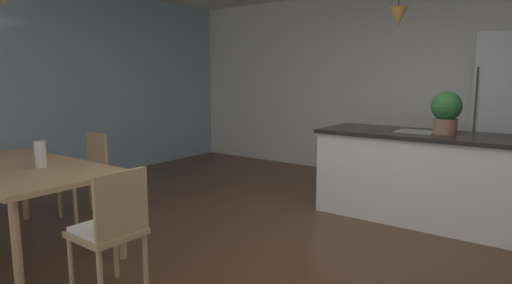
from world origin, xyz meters
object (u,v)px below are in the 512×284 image
object	(u,v)px
dining_table	(18,174)
chair_far_left	(86,172)
kitchen_island	(435,177)
vase_on_dining_table	(40,154)
refrigerator	(507,118)
potted_plant_on_island	(446,111)
chair_kitchen_end	(111,228)

from	to	relation	value
dining_table	chair_far_left	size ratio (longest dim) A/B	2.04
kitchen_island	vase_on_dining_table	distance (m)	3.65
chair_far_left	refrigerator	distance (m)	4.78
dining_table	chair_far_left	xyz separation A→B (m)	(-0.40, 0.85, -0.19)
chair_far_left	potted_plant_on_island	world-z (taller)	potted_plant_on_island
kitchen_island	potted_plant_on_island	size ratio (longest dim) A/B	5.61
refrigerator	kitchen_island	bearing A→B (deg)	-108.61
kitchen_island	refrigerator	bearing A→B (deg)	71.39
dining_table	potted_plant_on_island	bearing A→B (deg)	46.85
chair_far_left	refrigerator	size ratio (longest dim) A/B	0.44
potted_plant_on_island	vase_on_dining_table	world-z (taller)	potted_plant_on_island
chair_kitchen_end	potted_plant_on_island	xyz separation A→B (m)	(1.39, 2.83, 0.65)
dining_table	kitchen_island	size ratio (longest dim) A/B	0.76
dining_table	potted_plant_on_island	xyz separation A→B (m)	(2.65, 2.83, 0.47)
kitchen_island	potted_plant_on_island	distance (m)	0.67
chair_kitchen_end	kitchen_island	world-z (taller)	kitchen_island
chair_kitchen_end	chair_far_left	bearing A→B (deg)	152.79
kitchen_island	vase_on_dining_table	xyz separation A→B (m)	(-2.40, -2.72, 0.37)
potted_plant_on_island	refrigerator	bearing A→B (deg)	73.76
kitchen_island	vase_on_dining_table	bearing A→B (deg)	-131.41
chair_far_left	dining_table	bearing A→B (deg)	-65.02
chair_far_left	kitchen_island	xyz separation A→B (m)	(2.98, 1.98, -0.01)
refrigerator	vase_on_dining_table	world-z (taller)	refrigerator
dining_table	chair_far_left	world-z (taller)	chair_far_left
potted_plant_on_island	vase_on_dining_table	bearing A→B (deg)	-132.11
chair_far_left	chair_kitchen_end	world-z (taller)	same
dining_table	vase_on_dining_table	bearing A→B (deg)	28.74
chair_kitchen_end	vase_on_dining_table	bearing A→B (deg)	174.44
refrigerator	chair_far_left	bearing A→B (deg)	-136.15
dining_table	refrigerator	distance (m)	5.14
chair_far_left	vase_on_dining_table	bearing A→B (deg)	-51.96
refrigerator	potted_plant_on_island	size ratio (longest dim) A/B	4.72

